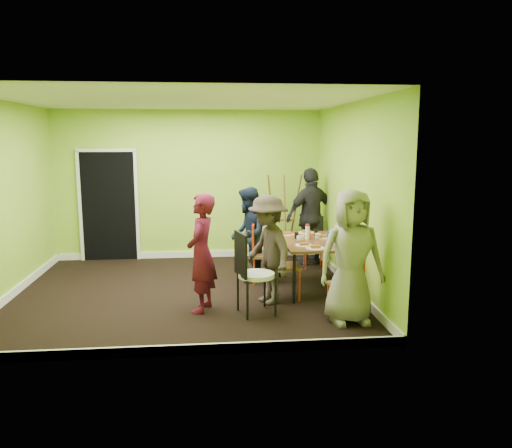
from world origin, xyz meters
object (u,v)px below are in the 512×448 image
(easel, at_px, (284,218))
(orange_bottle, at_px, (310,235))
(chair_left_far, at_px, (260,250))
(dining_table, at_px, (312,244))
(person_left_far, at_px, (248,234))
(chair_back_end, at_px, (313,231))
(person_front_end, at_px, (351,257))
(chair_left_near, at_px, (279,260))
(person_standing, at_px, (202,253))
(person_left_near, at_px, (268,250))
(person_back_end, at_px, (311,216))
(chair_bentwood, at_px, (251,269))
(thermos, at_px, (307,233))
(chair_front_end, at_px, (348,279))
(blue_bottle, at_px, (329,237))

(easel, xyz_separation_m, orange_bottle, (0.16, -1.63, -0.01))
(chair_left_far, distance_m, orange_bottle, 0.82)
(dining_table, bearing_deg, person_left_far, 150.45)
(chair_back_end, distance_m, orange_bottle, 1.21)
(chair_left_far, bearing_deg, person_front_end, 36.09)
(chair_left_far, xyz_separation_m, chair_left_near, (0.18, -0.83, 0.03))
(chair_back_end, distance_m, person_left_far, 1.50)
(person_standing, bearing_deg, chair_left_far, 159.84)
(chair_back_end, height_order, orange_bottle, chair_back_end)
(person_left_far, relative_size, person_left_near, 1.00)
(person_left_far, height_order, person_back_end, person_back_end)
(chair_back_end, bearing_deg, chair_bentwood, 66.96)
(dining_table, height_order, thermos, thermos)
(person_standing, relative_size, person_left_far, 1.04)
(person_standing, bearing_deg, chair_front_end, 93.16)
(dining_table, bearing_deg, person_standing, -152.60)
(chair_back_end, bearing_deg, dining_table, 83.05)
(chair_front_end, relative_size, blue_bottle, 4.83)
(person_left_far, bearing_deg, chair_left_far, 62.35)
(person_standing, relative_size, person_front_end, 0.94)
(chair_back_end, height_order, person_left_near, person_left_near)
(chair_left_far, xyz_separation_m, person_left_near, (-0.00, -1.01, 0.22))
(chair_back_end, bearing_deg, person_front_end, 93.14)
(chair_left_near, xyz_separation_m, thermos, (0.51, 0.52, 0.28))
(orange_bottle, xyz_separation_m, person_left_far, (-0.93, 0.33, -0.04))
(easel, relative_size, person_left_far, 1.08)
(blue_bottle, relative_size, person_back_end, 0.10)
(chair_left_far, bearing_deg, dining_table, 72.03)
(chair_left_far, relative_size, thermos, 4.64)
(person_back_end, relative_size, person_front_end, 1.05)
(orange_bottle, relative_size, person_back_end, 0.05)
(chair_bentwood, xyz_separation_m, person_left_far, (0.10, 1.59, 0.15))
(blue_bottle, height_order, person_back_end, person_back_end)
(dining_table, xyz_separation_m, person_back_end, (0.30, 1.50, 0.18))
(easel, height_order, thermos, easel)
(chair_bentwood, distance_m, orange_bottle, 1.64)
(dining_table, bearing_deg, orange_bottle, 88.74)
(easel, bearing_deg, person_left_far, -120.79)
(chair_left_far, xyz_separation_m, person_left_far, (-0.18, 0.14, 0.22))
(blue_bottle, relative_size, person_left_near, 0.12)
(orange_bottle, bearing_deg, person_front_end, -84.05)
(blue_bottle, xyz_separation_m, person_back_end, (0.10, 1.74, 0.04))
(chair_front_end, relative_size, person_standing, 0.56)
(chair_front_end, relative_size, person_left_far, 0.58)
(chair_left_near, height_order, person_front_end, person_front_end)
(chair_bentwood, distance_m, thermos, 1.52)
(chair_left_far, bearing_deg, blue_bottle, 65.76)
(chair_bentwood, relative_size, orange_bottle, 13.27)
(chair_front_end, distance_m, thermos, 1.43)
(chair_back_end, distance_m, person_back_end, 0.28)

